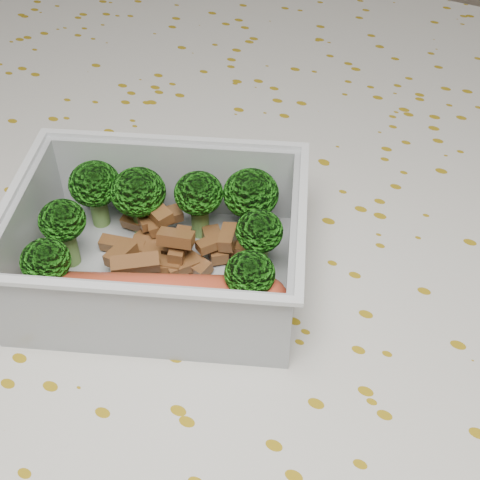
% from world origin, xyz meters
% --- Properties ---
extents(dining_table, '(1.40, 0.90, 0.75)m').
position_xyz_m(dining_table, '(0.00, 0.00, 0.67)').
color(dining_table, brown).
rests_on(dining_table, ground).
extents(tablecloth, '(1.46, 0.96, 0.19)m').
position_xyz_m(tablecloth, '(0.00, 0.00, 0.72)').
color(tablecloth, silver).
rests_on(tablecloth, dining_table).
extents(lunch_container, '(0.23, 0.20, 0.06)m').
position_xyz_m(lunch_container, '(-0.05, -0.04, 0.78)').
color(lunch_container, '#B7BDC3').
rests_on(lunch_container, tablecloth).
extents(broccoli_florets, '(0.17, 0.15, 0.05)m').
position_xyz_m(broccoli_florets, '(-0.06, -0.02, 0.79)').
color(broccoli_florets, '#608C3F').
rests_on(broccoli_florets, lunch_container).
extents(meat_pile, '(0.10, 0.08, 0.03)m').
position_xyz_m(meat_pile, '(-0.05, -0.03, 0.77)').
color(meat_pile, brown).
rests_on(meat_pile, lunch_container).
extents(sausage, '(0.15, 0.09, 0.03)m').
position_xyz_m(sausage, '(-0.03, -0.07, 0.78)').
color(sausage, '#C14529').
rests_on(sausage, lunch_container).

